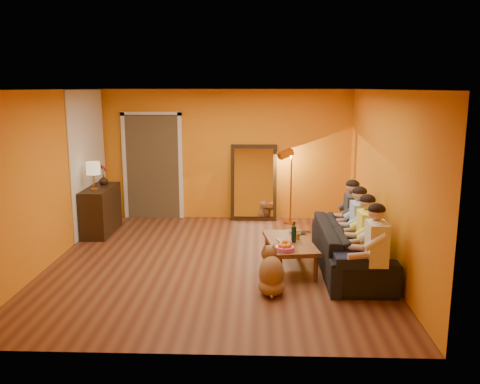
{
  "coord_description": "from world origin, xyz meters",
  "views": [
    {
      "loc": [
        0.63,
        -7.39,
        2.63
      ],
      "look_at": [
        0.35,
        0.5,
        1.0
      ],
      "focal_mm": 38.0,
      "sensor_mm": 36.0,
      "label": 1
    }
  ],
  "objects_px": {
    "sofa": "(351,247)",
    "laptop": "(300,234)",
    "mirror_frame": "(254,182)",
    "person_far_left": "(376,251)",
    "vase": "(104,180)",
    "coffee_table": "(290,255)",
    "person_far_right": "(352,218)",
    "wine_bottle": "(294,232)",
    "sideboard": "(101,210)",
    "dog": "(271,270)",
    "tumbler": "(298,236)",
    "person_mid_left": "(367,238)",
    "floor_lamp": "(291,188)",
    "person_mid_right": "(359,227)",
    "table_lamp": "(94,176)"
  },
  "relations": [
    {
      "from": "floor_lamp",
      "to": "wine_bottle",
      "type": "relative_size",
      "value": 4.65
    },
    {
      "from": "mirror_frame",
      "to": "dog",
      "type": "relative_size",
      "value": 2.39
    },
    {
      "from": "sofa",
      "to": "person_mid_left",
      "type": "relative_size",
      "value": 1.88
    },
    {
      "from": "mirror_frame",
      "to": "person_far_left",
      "type": "relative_size",
      "value": 1.25
    },
    {
      "from": "person_far_left",
      "to": "person_mid_right",
      "type": "relative_size",
      "value": 1.0
    },
    {
      "from": "sideboard",
      "to": "laptop",
      "type": "height_order",
      "value": "sideboard"
    },
    {
      "from": "floor_lamp",
      "to": "tumbler",
      "type": "distance_m",
      "value": 2.45
    },
    {
      "from": "mirror_frame",
      "to": "person_far_right",
      "type": "xyz_separation_m",
      "value": [
        1.58,
        -2.21,
        -0.15
      ]
    },
    {
      "from": "person_far_right",
      "to": "tumbler",
      "type": "height_order",
      "value": "person_far_right"
    },
    {
      "from": "coffee_table",
      "to": "person_far_right",
      "type": "relative_size",
      "value": 1.0
    },
    {
      "from": "sofa",
      "to": "tumbler",
      "type": "height_order",
      "value": "sofa"
    },
    {
      "from": "person_mid_right",
      "to": "laptop",
      "type": "xyz_separation_m",
      "value": [
        -0.84,
        0.25,
        -0.18
      ]
    },
    {
      "from": "person_far_left",
      "to": "person_far_right",
      "type": "xyz_separation_m",
      "value": [
        0.0,
        1.65,
        0.0
      ]
    },
    {
      "from": "sofa",
      "to": "vase",
      "type": "relative_size",
      "value": 12.6
    },
    {
      "from": "person_far_right",
      "to": "vase",
      "type": "bearing_deg",
      "value": 162.51
    },
    {
      "from": "dog",
      "to": "vase",
      "type": "xyz_separation_m",
      "value": [
        -3.06,
        2.96,
        0.62
      ]
    },
    {
      "from": "sideboard",
      "to": "person_mid_left",
      "type": "relative_size",
      "value": 0.97
    },
    {
      "from": "person_far_right",
      "to": "wine_bottle",
      "type": "xyz_separation_m",
      "value": [
        -0.97,
        -0.7,
        -0.03
      ]
    },
    {
      "from": "sideboard",
      "to": "dog",
      "type": "relative_size",
      "value": 1.86
    },
    {
      "from": "person_far_left",
      "to": "tumbler",
      "type": "xyz_separation_m",
      "value": [
        -0.9,
        1.12,
        -0.15
      ]
    },
    {
      "from": "sideboard",
      "to": "dog",
      "type": "bearing_deg",
      "value": -41.61
    },
    {
      "from": "person_far_right",
      "to": "mirror_frame",
      "type": "bearing_deg",
      "value": 125.6
    },
    {
      "from": "coffee_table",
      "to": "person_mid_left",
      "type": "relative_size",
      "value": 1.0
    },
    {
      "from": "floor_lamp",
      "to": "vase",
      "type": "relative_size",
      "value": 7.92
    },
    {
      "from": "table_lamp",
      "to": "tumbler",
      "type": "distance_m",
      "value": 3.78
    },
    {
      "from": "sofa",
      "to": "person_mid_right",
      "type": "height_order",
      "value": "person_mid_right"
    },
    {
      "from": "vase",
      "to": "sideboard",
      "type": "bearing_deg",
      "value": -90.0
    },
    {
      "from": "sideboard",
      "to": "wine_bottle",
      "type": "distance_m",
      "value": 3.86
    },
    {
      "from": "person_mid_right",
      "to": "wine_bottle",
      "type": "distance_m",
      "value": 0.98
    },
    {
      "from": "dog",
      "to": "person_mid_left",
      "type": "height_order",
      "value": "person_mid_left"
    },
    {
      "from": "sofa",
      "to": "laptop",
      "type": "relative_size",
      "value": 6.89
    },
    {
      "from": "person_far_left",
      "to": "wine_bottle",
      "type": "distance_m",
      "value": 1.36
    },
    {
      "from": "mirror_frame",
      "to": "dog",
      "type": "distance_m",
      "value": 3.83
    },
    {
      "from": "floor_lamp",
      "to": "person_far_right",
      "type": "height_order",
      "value": "floor_lamp"
    },
    {
      "from": "person_far_left",
      "to": "laptop",
      "type": "xyz_separation_m",
      "value": [
        -0.84,
        1.35,
        -0.18
      ]
    },
    {
      "from": "coffee_table",
      "to": "dog",
      "type": "xyz_separation_m",
      "value": [
        -0.29,
        -0.93,
        0.11
      ]
    },
    {
      "from": "mirror_frame",
      "to": "coffee_table",
      "type": "xyz_separation_m",
      "value": [
        0.56,
        -2.86,
        -0.55
      ]
    },
    {
      "from": "table_lamp",
      "to": "wine_bottle",
      "type": "xyz_separation_m",
      "value": [
        3.4,
        -1.53,
        -0.53
      ]
    },
    {
      "from": "sofa",
      "to": "floor_lamp",
      "type": "relative_size",
      "value": 1.59
    },
    {
      "from": "person_mid_left",
      "to": "laptop",
      "type": "xyz_separation_m",
      "value": [
        -0.84,
        0.8,
        -0.18
      ]
    },
    {
      "from": "person_mid_left",
      "to": "vase",
      "type": "distance_m",
      "value": 5.03
    },
    {
      "from": "mirror_frame",
      "to": "person_mid_left",
      "type": "relative_size",
      "value": 1.25
    },
    {
      "from": "laptop",
      "to": "vase",
      "type": "bearing_deg",
      "value": 153.36
    },
    {
      "from": "sideboard",
      "to": "laptop",
      "type": "xyz_separation_m",
      "value": [
        3.53,
        -1.43,
        0.01
      ]
    },
    {
      "from": "sideboard",
      "to": "tumbler",
      "type": "distance_m",
      "value": 3.85
    },
    {
      "from": "person_mid_left",
      "to": "laptop",
      "type": "bearing_deg",
      "value": 136.51
    },
    {
      "from": "sofa",
      "to": "laptop",
      "type": "height_order",
      "value": "sofa"
    },
    {
      "from": "laptop",
      "to": "sideboard",
      "type": "bearing_deg",
      "value": 156.76
    },
    {
      "from": "sideboard",
      "to": "table_lamp",
      "type": "xyz_separation_m",
      "value": [
        0.0,
        -0.3,
        0.68
      ]
    },
    {
      "from": "coffee_table",
      "to": "person_far_left",
      "type": "distance_m",
      "value": 1.48
    }
  ]
}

